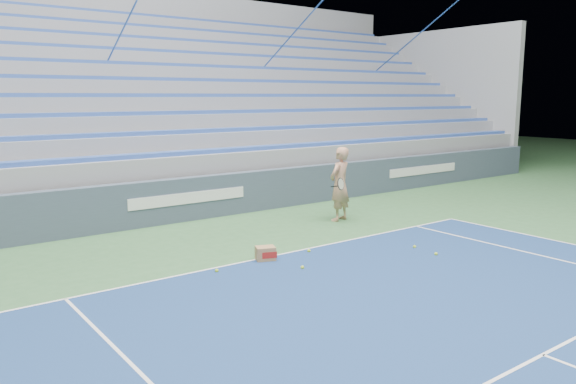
# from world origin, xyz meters

# --- Properties ---
(sponsor_barrier) EXTENTS (30.00, 0.32, 1.10)m
(sponsor_barrier) POSITION_xyz_m (0.00, 15.88, 0.55)
(sponsor_barrier) COLOR #3B495A
(sponsor_barrier) RESTS_ON ground
(bleachers) EXTENTS (31.00, 9.15, 7.30)m
(bleachers) POSITION_xyz_m (0.00, 21.60, 2.36)
(bleachers) COLOR gray
(bleachers) RESTS_ON ground
(tennis_player) EXTENTS (1.00, 0.93, 1.88)m
(tennis_player) POSITION_xyz_m (3.09, 13.53, 0.94)
(tennis_player) COLOR tan
(tennis_player) RESTS_ON ground
(ball_box) EXTENTS (0.44, 0.40, 0.27)m
(ball_box) POSITION_xyz_m (-0.42, 11.75, 0.14)
(ball_box) COLOR #99744A
(ball_box) RESTS_ON ground
(tennis_ball_0) EXTENTS (0.07, 0.07, 0.07)m
(tennis_ball_0) POSITION_xyz_m (2.48, 9.99, 0.03)
(tennis_ball_0) COLOR #BCE02D
(tennis_ball_0) RESTS_ON ground
(tennis_ball_1) EXTENTS (0.07, 0.07, 0.07)m
(tennis_ball_1) POSITION_xyz_m (2.57, 10.61, 0.03)
(tennis_ball_1) COLOR #BCE02D
(tennis_ball_1) RESTS_ON ground
(tennis_ball_2) EXTENTS (0.07, 0.07, 0.07)m
(tennis_ball_2) POSITION_xyz_m (-1.54, 11.67, 0.03)
(tennis_ball_2) COLOR #BCE02D
(tennis_ball_2) RESTS_ON ground
(tennis_ball_3) EXTENTS (0.07, 0.07, 0.07)m
(tennis_ball_3) POSITION_xyz_m (-0.19, 10.89, 0.03)
(tennis_ball_3) COLOR #BCE02D
(tennis_ball_3) RESTS_ON ground
(tennis_ball_4) EXTENTS (0.07, 0.07, 0.07)m
(tennis_ball_4) POSITION_xyz_m (0.60, 11.68, 0.03)
(tennis_ball_4) COLOR #BCE02D
(tennis_ball_4) RESTS_ON ground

